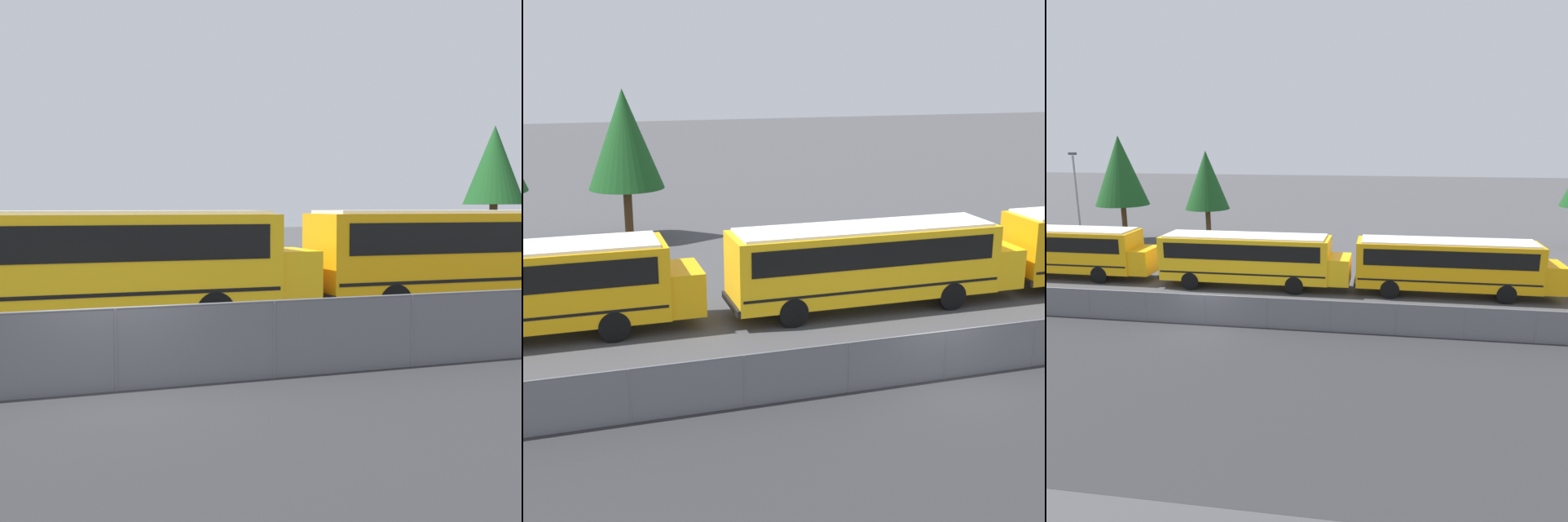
% 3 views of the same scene
% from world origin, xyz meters
% --- Properties ---
extents(ground_plane, '(200.00, 200.00, 0.00)m').
position_xyz_m(ground_plane, '(0.00, 0.00, 0.00)').
color(ground_plane, '#424244').
extents(fence, '(72.74, 0.07, 1.52)m').
position_xyz_m(fence, '(-0.00, -0.00, 0.78)').
color(fence, '#9EA0A5').
rests_on(fence, ground_plane).
extents(school_bus_2, '(11.45, 2.51, 3.20)m').
position_xyz_m(school_bus_2, '(0.49, 6.60, 1.91)').
color(school_bus_2, yellow).
rests_on(school_bus_2, ground_plane).
extents(school_bus_3, '(11.45, 2.51, 3.20)m').
position_xyz_m(school_bus_3, '(12.21, 6.67, 1.91)').
color(school_bus_3, orange).
rests_on(school_bus_3, ground_plane).
extents(tree_1, '(3.36, 3.36, 7.82)m').
position_xyz_m(tree_1, '(23.89, 20.95, 5.58)').
color(tree_1, '#51381E').
rests_on(tree_1, ground_plane).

